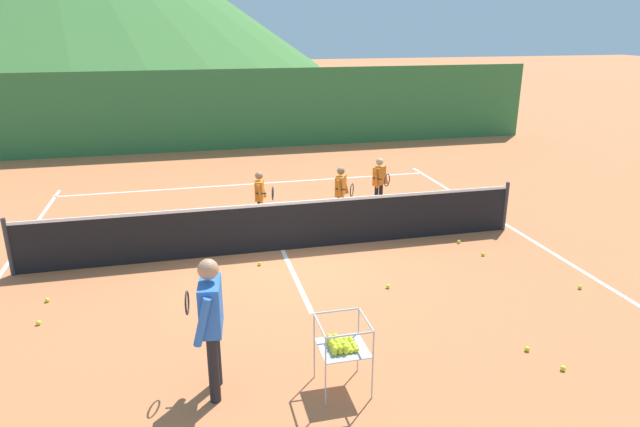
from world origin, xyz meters
name	(u,v)px	position (x,y,z in m)	size (l,w,h in m)	color
ground_plane	(282,250)	(0.00, 0.00, 0.00)	(120.00, 120.00, 0.00)	#C67042
line_baseline_far	(252,184)	(0.00, 4.85, 0.00)	(10.02, 0.08, 0.01)	white
line_sideline_east	(513,229)	(5.01, 0.00, 0.00)	(0.08, 10.88, 0.01)	white
line_service_center	(282,250)	(0.00, 0.00, 0.00)	(0.08, 5.16, 0.01)	white
tennis_net	(282,226)	(0.00, 0.00, 0.50)	(9.64, 0.08, 1.05)	#333338
instructor	(211,315)	(-1.54, -4.15, 1.03)	(0.44, 0.81, 1.72)	black
student_0	(260,194)	(-0.20, 1.47, 0.73)	(0.41, 0.65, 1.21)	black
student_1	(341,189)	(1.55, 1.31, 0.75)	(0.40, 0.69, 1.24)	navy
student_2	(380,179)	(2.65, 1.91, 0.75)	(0.47, 0.66, 1.24)	black
ball_cart	(341,345)	(-0.07, -4.44, 0.59)	(0.58, 0.58, 0.90)	#B7B7BC
tennis_ball_0	(47,300)	(-3.98, -1.22, 0.03)	(0.07, 0.07, 0.07)	yellow
tennis_ball_1	(459,242)	(3.50, -0.49, 0.03)	(0.07, 0.07, 0.07)	yellow
tennis_ball_2	(388,286)	(1.42, -2.04, 0.03)	(0.07, 0.07, 0.07)	yellow
tennis_ball_3	(527,349)	(2.58, -4.26, 0.03)	(0.07, 0.07, 0.07)	yellow
tennis_ball_4	(580,287)	(4.50, -2.83, 0.03)	(0.07, 0.07, 0.07)	yellow
tennis_ball_5	(483,254)	(3.65, -1.18, 0.03)	(0.07, 0.07, 0.07)	yellow
tennis_ball_6	(563,368)	(2.76, -4.76, 0.03)	(0.07, 0.07, 0.07)	yellow
tennis_ball_7	(38,323)	(-3.96, -1.96, 0.03)	(0.07, 0.07, 0.07)	yellow
tennis_ball_8	(260,264)	(-0.53, -0.62, 0.03)	(0.07, 0.07, 0.07)	yellow
windscreen_fence	(233,110)	(0.00, 9.50, 1.37)	(22.05, 0.08, 2.74)	#33753D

